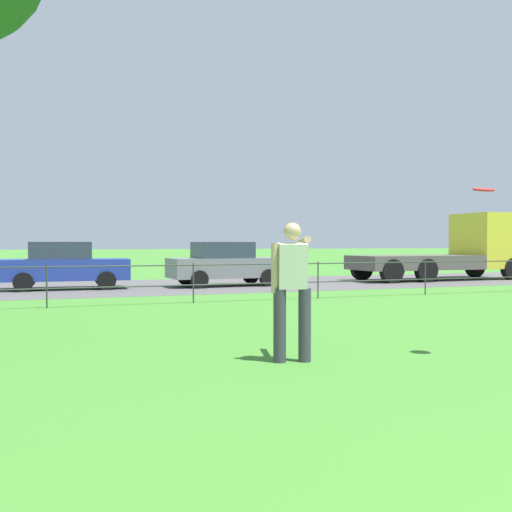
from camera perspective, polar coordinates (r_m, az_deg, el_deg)
street_strip at (r=20.56m, az=-10.13°, el=-2.93°), size 80.00×7.45×0.01m
park_fence at (r=14.70m, az=-6.12°, el=-1.99°), size 34.55×0.04×1.00m
person_thrower at (r=7.38m, az=3.52°, el=-2.98°), size 0.64×0.75×1.75m
frisbee at (r=8.19m, az=21.28°, el=6.04°), size 0.32×0.32×0.07m
car_blue_center at (r=20.05m, az=-18.16°, el=-0.86°), size 4.06×1.92×1.54m
car_grey_far_right at (r=20.53m, az=-2.98°, el=-0.75°), size 4.06×1.93×1.54m
flatbed_truck_left at (r=25.68m, az=19.14°, el=0.56°), size 7.34×2.54×2.75m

